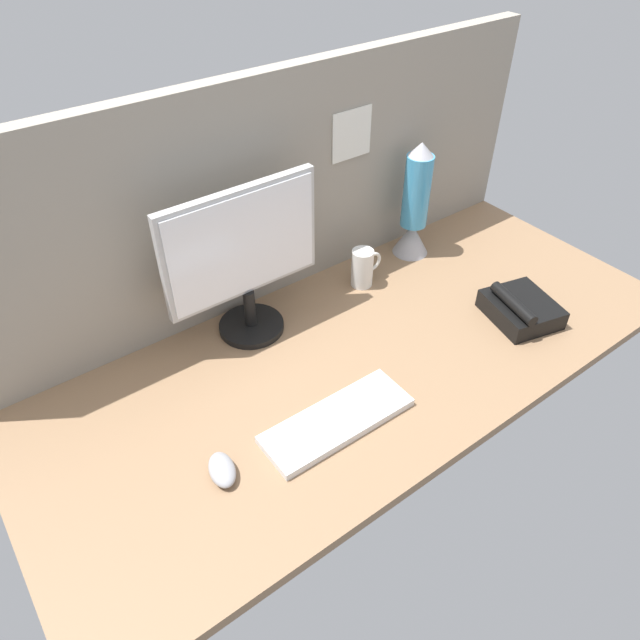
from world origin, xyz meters
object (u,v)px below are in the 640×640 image
object	(u,v)px
monitor	(244,257)
mouse	(222,470)
keyboard	(337,420)
mug_ceramic_white	(363,267)
desk_phone	(520,309)
lava_lamp	(415,209)

from	to	relation	value
monitor	mouse	world-z (taller)	monitor
keyboard	mug_ceramic_white	size ratio (longest dim) A/B	3.09
monitor	mug_ceramic_white	bearing A→B (deg)	-4.40
desk_phone	monitor	bearing A→B (deg)	146.53
mug_ceramic_white	keyboard	bearing A→B (deg)	-135.82
mouse	mug_ceramic_white	xyz separation A→B (cm)	(68.67, 35.40, 4.33)
mouse	mug_ceramic_white	size ratio (longest dim) A/B	0.80
mouse	mug_ceramic_white	bearing A→B (deg)	41.23
monitor	keyboard	xyz separation A→B (cm)	(-1.87, -41.85, -22.66)
monitor	mouse	xyz separation A→B (cm)	(-30.49, -38.34, -21.96)
mouse	desk_phone	distance (cm)	94.13
mouse	monitor	bearing A→B (deg)	65.46
monitor	mug_ceramic_white	size ratio (longest dim) A/B	3.64
mouse	lava_lamp	bearing A→B (deg)	37.13
monitor	mouse	size ratio (longest dim) A/B	4.54
keyboard	lava_lamp	world-z (taller)	lava_lamp
mug_ceramic_white	desk_phone	world-z (taller)	mug_ceramic_white
keyboard	mouse	world-z (taller)	mouse
lava_lamp	desk_phone	distance (cm)	45.16
mug_ceramic_white	desk_phone	xyz separation A→B (cm)	(25.38, -39.08, -2.84)
monitor	keyboard	size ratio (longest dim) A/B	1.18
keyboard	lava_lamp	size ratio (longest dim) A/B	0.98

